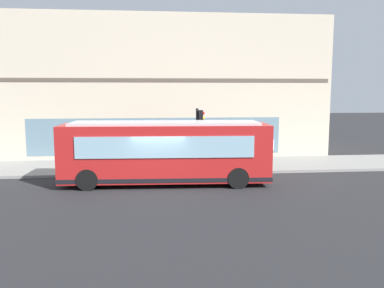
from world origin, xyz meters
The scene contains 11 objects.
ground centered at (0.00, 0.00, 0.00)m, with size 120.00×120.00×0.00m, color #262628.
sidewalk_curb centered at (5.00, 0.00, 0.07)m, with size 4.80×40.00×0.15m, color gray.
building_corner centered at (11.62, 0.00, 4.74)m, with size 8.49×23.47×9.50m.
city_bus_nearside centered at (0.69, -0.37, 1.55)m, with size 3.00×10.15×3.07m.
traffic_light_near_corner centered at (3.25, -2.35, 2.55)m, with size 0.32×0.49×3.45m.
fire_hydrant centered at (6.89, -4.06, 0.51)m, with size 0.35×0.35×0.74m.
pedestrian_near_building_entrance centered at (5.11, -7.03, 1.10)m, with size 0.32×0.32×1.66m.
pedestrian_near_hydrant centered at (6.76, 0.80, 1.07)m, with size 0.32×0.32×1.62m.
pedestrian_by_light_pole centered at (5.89, -0.83, 1.08)m, with size 0.32×0.32×1.63m.
pedestrian_walking_along_curb centered at (4.56, -1.97, 1.04)m, with size 0.32×0.32×1.56m.
newspaper_vending_box centered at (4.73, -0.16, 0.60)m, with size 0.44×0.43×0.90m.
Camera 1 is at (-18.87, 0.28, 4.59)m, focal length 37.82 mm.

